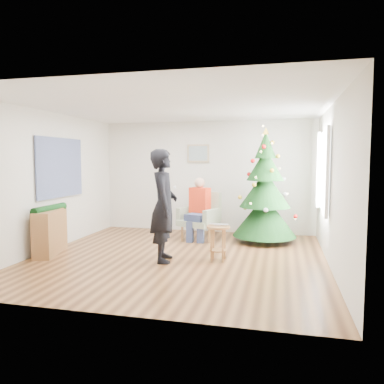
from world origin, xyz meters
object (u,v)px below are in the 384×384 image
(christmas_tree, at_px, (265,191))
(console, at_px, (50,232))
(standing_man, at_px, (164,206))
(armchair, at_px, (200,222))
(stool, at_px, (218,243))

(christmas_tree, relative_size, console, 2.36)
(standing_man, relative_size, console, 1.88)
(christmas_tree, xyz_separation_m, standing_man, (-1.57, -1.90, -0.12))
(christmas_tree, relative_size, standing_man, 1.25)
(armchair, height_order, standing_man, standing_man)
(christmas_tree, distance_m, stool, 1.95)
(christmas_tree, bearing_deg, stool, -112.52)
(christmas_tree, xyz_separation_m, stool, (-0.69, -1.66, -0.76))
(armchair, distance_m, console, 3.01)
(stool, height_order, console, console)
(stool, bearing_deg, standing_man, -164.98)
(armchair, bearing_deg, christmas_tree, 23.82)
(stool, height_order, armchair, armchair)
(standing_man, xyz_separation_m, console, (-2.15, -0.02, -0.54))
(console, bearing_deg, stool, -9.87)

